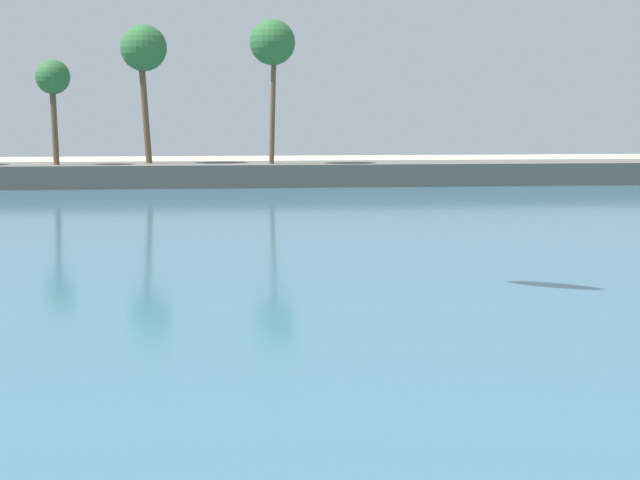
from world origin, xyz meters
name	(u,v)px	position (x,y,z in m)	size (l,w,h in m)	color
sea	(196,202)	(0.00, 61.54, 0.03)	(220.00, 108.21, 0.06)	#386B84
palm_headland	(185,158)	(-0.98, 75.59, 2.27)	(109.50, 6.00, 12.80)	#605B54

